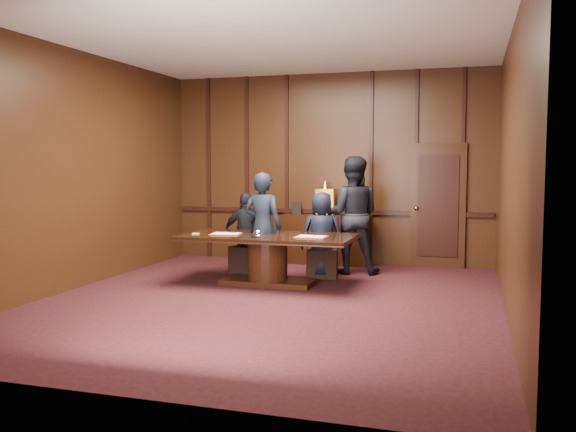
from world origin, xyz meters
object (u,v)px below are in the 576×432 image
object	(u,v)px
sideboard	(325,237)
signatory_right	(322,235)
conference_table	(268,251)
signatory_left	(246,233)
witness_right	(352,215)
witness_left	(263,227)

from	to	relation	value
sideboard	signatory_right	size ratio (longest dim) A/B	1.15
sideboard	conference_table	xyz separation A→B (m)	(-0.38, -2.16, 0.02)
conference_table	signatory_left	world-z (taller)	signatory_left
conference_table	witness_right	world-z (taller)	witness_right
sideboard	signatory_left	bearing A→B (deg)	-127.13
sideboard	witness_right	world-z (taller)	witness_right
witness_left	signatory_right	bearing A→B (deg)	-141.86
sideboard	witness_left	distance (m)	2.02
sideboard	signatory_left	size ratio (longest dim) A/B	1.18
signatory_right	witness_right	size ratio (longest dim) A/B	0.71
signatory_left	witness_right	world-z (taller)	witness_right
conference_table	witness_right	bearing A→B (deg)	52.32
conference_table	signatory_right	distance (m)	1.05
signatory_left	witness_left	bearing A→B (deg)	121.65
sideboard	witness_right	size ratio (longest dim) A/B	0.82
witness_left	sideboard	bearing A→B (deg)	-101.75
witness_left	witness_right	size ratio (longest dim) A/B	0.87
signatory_right	witness_left	world-z (taller)	witness_left
witness_right	conference_table	bearing A→B (deg)	44.17
conference_table	signatory_right	bearing A→B (deg)	50.91
witness_right	sideboard	bearing A→B (deg)	-59.56
conference_table	witness_right	size ratio (longest dim) A/B	1.33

